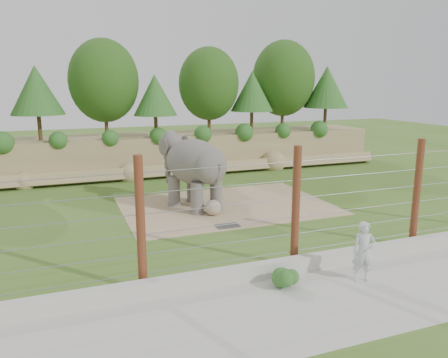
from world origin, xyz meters
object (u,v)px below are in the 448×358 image
object	(u,v)px
elephant	(195,172)
barrier_fence	(296,207)
stone_ball	(213,208)
zookeeper	(364,252)

from	to	relation	value
elephant	barrier_fence	bearing A→B (deg)	-102.65
stone_ball	barrier_fence	distance (m)	6.44
elephant	zookeeper	xyz separation A→B (m)	(2.37, -9.56, -0.80)
stone_ball	zookeeper	bearing A→B (deg)	-76.01
zookeeper	stone_ball	bearing A→B (deg)	124.17
zookeeper	barrier_fence	bearing A→B (deg)	147.30
elephant	barrier_fence	world-z (taller)	barrier_fence
barrier_fence	zookeeper	size ratio (longest dim) A/B	10.83
elephant	stone_ball	size ratio (longest dim) A/B	6.05
stone_ball	barrier_fence	xyz separation A→B (m)	(0.64, -6.19, 1.62)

